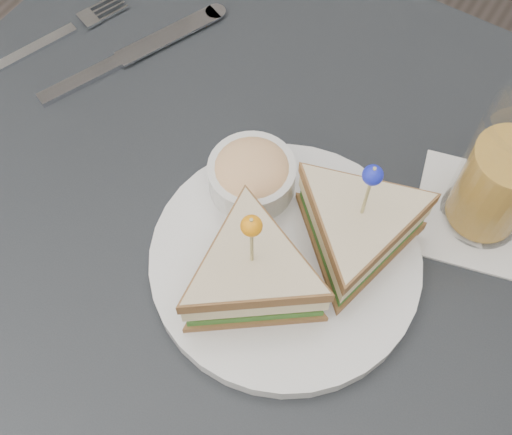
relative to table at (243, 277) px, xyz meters
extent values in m
plane|color=#3F3833|center=(0.00, 0.00, -0.67)|extent=(3.50, 3.50, 0.00)
cube|color=black|center=(0.00, 0.00, 0.06)|extent=(0.80, 0.80, 0.03)
cylinder|color=black|center=(-0.35, 0.35, -0.31)|extent=(0.04, 0.04, 0.72)
cylinder|color=silver|center=(0.05, 0.00, 0.08)|extent=(0.28, 0.28, 0.01)
cylinder|color=silver|center=(0.05, 0.00, 0.09)|extent=(0.28, 0.28, 0.00)
cylinder|color=tan|center=(0.04, -0.04, 0.18)|extent=(0.00, 0.00, 0.08)
sphere|color=orange|center=(0.04, -0.04, 0.21)|extent=(0.02, 0.02, 0.02)
cylinder|color=tan|center=(0.09, 0.05, 0.18)|extent=(0.00, 0.00, 0.08)
sphere|color=#1720AE|center=(0.09, 0.05, 0.21)|extent=(0.02, 0.02, 0.02)
cylinder|color=silver|center=(-0.02, 0.05, 0.11)|extent=(0.09, 0.09, 0.04)
ellipsoid|color=#E0B772|center=(-0.02, 0.05, 0.12)|extent=(0.08, 0.08, 0.03)
cube|color=silver|center=(-0.34, 0.07, 0.08)|extent=(0.05, 0.12, 0.00)
cube|color=silver|center=(-0.31, 0.15, 0.08)|extent=(0.03, 0.03, 0.00)
cube|color=silver|center=(-0.26, 0.08, 0.08)|extent=(0.06, 0.11, 0.01)
cube|color=silver|center=(-0.22, 0.18, 0.08)|extent=(0.07, 0.13, 0.00)
cylinder|color=silver|center=(-0.19, 0.24, 0.08)|extent=(0.03, 0.03, 0.00)
cube|color=silver|center=(0.18, 0.15, 0.08)|extent=(0.15, 0.15, 0.00)
cylinder|color=#B38332|center=(0.18, 0.15, 0.13)|extent=(0.08, 0.08, 0.10)
cylinder|color=white|center=(0.18, 0.15, 0.16)|extent=(0.09, 0.09, 0.15)
cube|color=white|center=(0.17, 0.14, 0.17)|extent=(0.02, 0.02, 0.02)
camera|label=1|loc=(0.16, -0.22, 0.62)|focal=45.00mm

